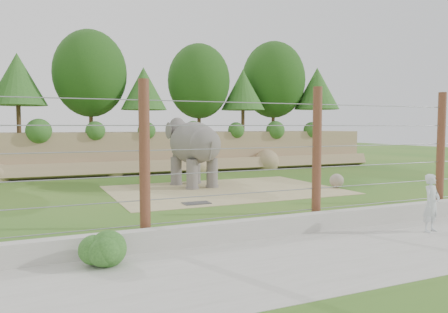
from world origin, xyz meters
name	(u,v)px	position (x,y,z in m)	size (l,w,h in m)	color
ground	(245,201)	(0.00, 0.00, 0.00)	(90.00, 90.00, 0.00)	#316720
back_embankment	(165,109)	(0.59, 12.68, 3.97)	(30.00, 5.52, 8.77)	#998461
dirt_patch	(225,190)	(0.50, 3.00, 0.01)	(10.00, 7.00, 0.02)	tan
drain_grate	(196,203)	(-1.91, 0.25, 0.04)	(1.00, 0.60, 0.03)	#262628
elephant	(194,153)	(-0.35, 4.75, 1.61)	(1.71, 3.99, 3.23)	#68615D
stone_ball	(337,181)	(5.50, 1.46, 0.35)	(0.65, 0.65, 0.65)	gray
retaining_wall	(327,221)	(0.00, -5.00, 0.25)	(26.00, 0.35, 0.50)	#AAA99F
walkway	(379,248)	(0.00, -7.00, 0.01)	(26.00, 4.00, 0.01)	#AAA99F
barrier_fence	(317,157)	(0.00, -4.50, 2.00)	(20.26, 0.26, 4.00)	#4F291C
walkway_shrub	(100,249)	(-6.25, -5.80, 0.39)	(0.77, 0.77, 0.77)	#28521F
zookeeper	(431,203)	(2.42, -6.39, 0.80)	(0.58, 0.38, 1.58)	#A7ACB0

